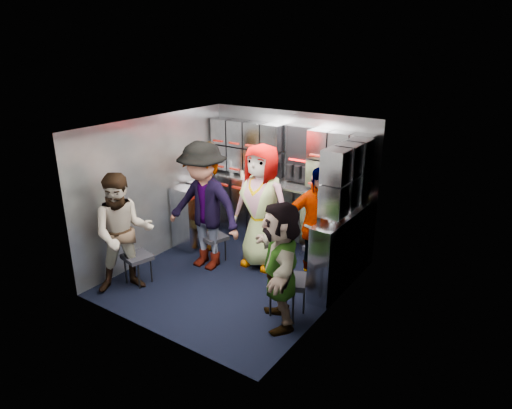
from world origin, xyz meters
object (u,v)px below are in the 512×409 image
Objects in this scene: attendant_standing at (205,196)px; attendant_arc_c at (262,207)px; jump_seat_near_left at (137,258)px; attendant_arc_a at (123,233)px; attendant_arc_d at (316,226)px; jump_seat_mid_left at (213,238)px; attendant_arc_b at (204,207)px; jump_seat_center at (268,237)px; attendant_arc_e at (280,265)px; jump_seat_near_right at (288,282)px; jump_seat_mid_right at (321,250)px.

attendant_arc_c is at bearing 35.98° from attendant_standing.
attendant_arc_a reaches higher than jump_seat_near_left.
attendant_arc_a is at bearing -170.45° from attendant_arc_d.
attendant_arc_b is at bearing -90.00° from jump_seat_mid_left.
jump_seat_mid_left is at bearing -1.92° from attendant_standing.
attendant_arc_c reaches higher than jump_seat_center.
attendant_arc_a is 1.06× the size of attendant_arc_e.
attendant_standing is (-2.02, 0.93, 0.41)m from jump_seat_near_right.
attendant_arc_d is (1.93, 1.36, 0.44)m from jump_seat_near_left.
jump_seat_near_right is 0.36m from attendant_arc_e.
jump_seat_mid_left is (0.44, 1.06, 0.01)m from jump_seat_near_left.
attendant_standing reaches higher than jump_seat_near_right.
jump_seat_mid_right is 1.01m from attendant_arc_c.
jump_seat_mid_right is at bearing 9.37° from attendant_arc_c.
attendant_arc_c is (0.63, 0.32, 0.52)m from jump_seat_mid_left.
jump_seat_near_right is at bearing -48.47° from jump_seat_center.
jump_seat_near_left is 0.23× the size of attendant_arc_c.
attendant_standing is 0.94× the size of attendant_arc_c.
attendant_arc_e is at bearing -21.65° from attendant_arc_b.
attendant_arc_c is 0.87m from attendant_arc_d.
attendant_arc_c is at bearing 52.33° from jump_seat_near_left.
attendant_arc_a is at bearing -138.27° from jump_seat_mid_right.
jump_seat_mid_right is (1.50, 0.48, 0.03)m from jump_seat_mid_left.
jump_seat_center is at bearing 45.78° from attendant_standing.
attendant_arc_a is 0.88× the size of attendant_arc_c.
attendant_arc_b is 1.02× the size of attendant_arc_c.
jump_seat_near_right is (2.04, 0.46, 0.07)m from jump_seat_near_left.
jump_seat_near_left is 2.10m from attendant_arc_e.
jump_seat_near_left is at bearing -141.38° from jump_seat_mid_right.
jump_seat_mid_left is at bearing 162.40° from attendant_arc_d.
attendant_arc_a is (-2.04, -0.64, 0.35)m from jump_seat_near_right.
attendant_arc_b is at bearing 165.24° from jump_seat_near_right.
attendant_arc_d is 1.08× the size of attendant_arc_e.
jump_seat_near_left is at bearing -124.34° from jump_seat_center.
attendant_arc_c reaches higher than attendant_arc_e.
jump_seat_mid_left is at bearing 88.94° from attendant_arc_b.
jump_seat_mid_right is 1.09m from jump_seat_near_right.
jump_seat_mid_left is at bearing -155.50° from attendant_arc_e.
attendant_arc_e is at bearing -37.53° from attendant_arc_a.
attendant_arc_b is 1.72m from attendant_arc_e.
attendant_arc_c is at bearing 136.63° from jump_seat_near_right.
attendant_arc_d is (1.91, -0.02, -0.04)m from attendant_standing.
attendant_standing reaches higher than attendant_arc_e.
jump_seat_near_left is 1.89m from jump_seat_center.
jump_seat_near_left is 0.46m from attendant_arc_a.
attendant_arc_c reaches higher than attendant_arc_d.
jump_seat_center is 2.09m from attendant_arc_a.
attendant_arc_c is (0.63, 0.50, -0.02)m from attendant_arc_b.
jump_seat_mid_right is 0.83× the size of jump_seat_near_right.
jump_seat_near_right is at bearing -15.82° from attendant_arc_b.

